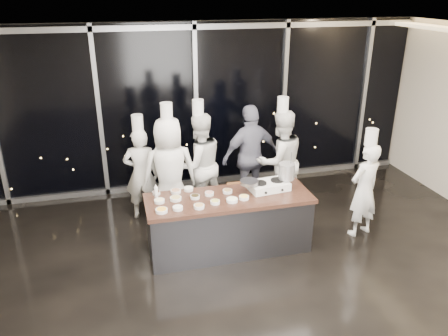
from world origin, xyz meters
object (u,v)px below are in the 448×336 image
object	(u,v)px
chef_center	(199,164)
chef_side	(364,189)
chef_far_left	(141,173)
stock_pot	(287,171)
demo_counter	(229,223)
stove	(268,185)
chef_right	(280,161)
chef_left	(170,172)
guest	(251,156)
frying_pan	(249,182)

from	to	relation	value
chef_center	chef_side	distance (m)	2.76
chef_far_left	chef_center	bearing A→B (deg)	-173.76
stock_pot	chef_side	bearing A→B (deg)	-8.50
demo_counter	stock_pot	size ratio (longest dim) A/B	10.11
stove	chef_right	world-z (taller)	chef_right
demo_counter	chef_side	size ratio (longest dim) A/B	1.37
chef_far_left	chef_left	size ratio (longest dim) A/B	0.88
chef_left	chef_right	distance (m)	1.96
stock_pot	chef_center	world-z (taller)	chef_center
chef_right	stove	bearing A→B (deg)	50.69
stock_pot	chef_right	xyz separation A→B (m)	(0.28, 0.98, -0.23)
chef_left	chef_side	xyz separation A→B (m)	(2.94, -1.11, -0.14)
chef_left	guest	world-z (taller)	chef_left
chef_center	chef_side	size ratio (longest dim) A/B	1.15
chef_left	demo_counter	bearing A→B (deg)	121.87
stove	frying_pan	bearing A→B (deg)	176.65
chef_left	chef_right	world-z (taller)	chef_left
frying_pan	chef_right	size ratio (longest dim) A/B	0.24
chef_side	guest	bearing A→B (deg)	-61.93
chef_far_left	guest	bearing A→B (deg)	-169.20
demo_counter	chef_far_left	size ratio (longest dim) A/B	1.33
frying_pan	chef_right	distance (m)	1.36
stock_pot	chef_side	size ratio (longest dim) A/B	0.14
stock_pot	chef_center	bearing A→B (deg)	133.49
stock_pot	chef_far_left	world-z (taller)	chef_far_left
frying_pan	guest	bearing A→B (deg)	64.49
stock_pot	demo_counter	bearing A→B (deg)	-172.92
frying_pan	chef_far_left	distance (m)	2.00
stove	chef_far_left	xyz separation A→B (m)	(-1.83, 1.28, -0.13)
chef_far_left	guest	world-z (taller)	guest
chef_center	chef_far_left	bearing A→B (deg)	-18.78
demo_counter	chef_far_left	world-z (taller)	chef_far_left
stock_pot	chef_center	xyz separation A→B (m)	(-1.13, 1.19, -0.24)
stove	chef_far_left	distance (m)	2.24
chef_right	demo_counter	bearing A→B (deg)	32.39
stock_pot	chef_center	distance (m)	1.66
chef_center	chef_side	xyz separation A→B (m)	(2.39, -1.38, -0.12)
chef_center	stock_pot	bearing A→B (deg)	118.68
chef_left	chef_right	size ratio (longest dim) A/B	1.02
chef_left	stock_pot	bearing A→B (deg)	147.73
demo_counter	stove	size ratio (longest dim) A/B	3.89
guest	stove	bearing A→B (deg)	72.45
demo_counter	stock_pot	xyz separation A→B (m)	(0.94, 0.12, 0.71)
demo_counter	chef_center	distance (m)	1.40
chef_side	frying_pan	bearing A→B (deg)	-20.66
frying_pan	chef_far_left	size ratio (longest dim) A/B	0.27
chef_left	chef_right	xyz separation A→B (m)	(1.96, 0.06, -0.02)
chef_left	chef_side	world-z (taller)	chef_left
stove	frying_pan	world-z (taller)	frying_pan
frying_pan	stock_pot	size ratio (longest dim) A/B	2.07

